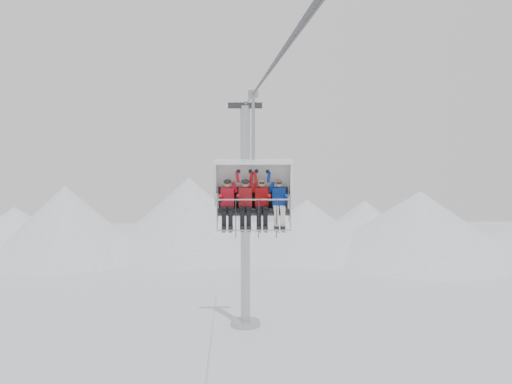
{
  "coord_description": "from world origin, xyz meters",
  "views": [
    {
      "loc": [
        -0.46,
        -15.81,
        12.65
      ],
      "look_at": [
        0.0,
        0.0,
        10.79
      ],
      "focal_mm": 45.0,
      "sensor_mm": 36.0,
      "label": 1
    }
  ],
  "objects_px": {
    "skier_center_right": "(262,202)",
    "skier_center_left": "(245,202)",
    "lift_tower_right": "(245,232)",
    "skier_far_left": "(227,202)",
    "chairlift_carrier": "(253,185)",
    "skier_far_right": "(279,202)"
  },
  "relations": [
    {
      "from": "skier_center_right",
      "to": "skier_far_right",
      "type": "distance_m",
      "value": 0.5
    },
    {
      "from": "skier_far_left",
      "to": "lift_tower_right",
      "type": "bearing_deg",
      "value": 87.77
    },
    {
      "from": "lift_tower_right",
      "to": "skier_far_left",
      "type": "height_order",
      "value": "lift_tower_right"
    },
    {
      "from": "skier_center_right",
      "to": "skier_center_left",
      "type": "bearing_deg",
      "value": 180.0
    },
    {
      "from": "skier_center_left",
      "to": "skier_center_right",
      "type": "bearing_deg",
      "value": 0.0
    },
    {
      "from": "chairlift_carrier",
      "to": "skier_center_right",
      "type": "distance_m",
      "value": 0.6
    },
    {
      "from": "chairlift_carrier",
      "to": "skier_far_left",
      "type": "relative_size",
      "value": 2.36
    },
    {
      "from": "lift_tower_right",
      "to": "skier_center_left",
      "type": "bearing_deg",
      "value": -90.69
    },
    {
      "from": "lift_tower_right",
      "to": "skier_far_left",
      "type": "relative_size",
      "value": 7.99
    },
    {
      "from": "skier_center_left",
      "to": "skier_far_right",
      "type": "bearing_deg",
      "value": -0.07
    },
    {
      "from": "lift_tower_right",
      "to": "chairlift_carrier",
      "type": "xyz_separation_m",
      "value": [
        0.0,
        -19.09,
        4.88
      ]
    },
    {
      "from": "skier_far_left",
      "to": "skier_center_left",
      "type": "xyz_separation_m",
      "value": [
        0.52,
        0.0,
        0.0
      ]
    },
    {
      "from": "skier_far_left",
      "to": "skier_center_left",
      "type": "height_order",
      "value": "same"
    },
    {
      "from": "skier_far_right",
      "to": "skier_center_left",
      "type": "bearing_deg",
      "value": 179.93
    },
    {
      "from": "skier_far_left",
      "to": "skier_center_right",
      "type": "bearing_deg",
      "value": 0.0
    },
    {
      "from": "lift_tower_right",
      "to": "skier_far_left",
      "type": "xyz_separation_m",
      "value": [
        -0.76,
        -19.4,
        4.41
      ]
    },
    {
      "from": "chairlift_carrier",
      "to": "skier_center_right",
      "type": "height_order",
      "value": "chairlift_carrier"
    },
    {
      "from": "chairlift_carrier",
      "to": "skier_far_left",
      "type": "xyz_separation_m",
      "value": [
        -0.76,
        -0.3,
        -0.46
      ]
    },
    {
      "from": "chairlift_carrier",
      "to": "skier_far_right",
      "type": "xyz_separation_m",
      "value": [
        0.74,
        -0.31,
        -0.47
      ]
    },
    {
      "from": "skier_center_left",
      "to": "skier_center_right",
      "type": "distance_m",
      "value": 0.48
    },
    {
      "from": "lift_tower_right",
      "to": "chairlift_carrier",
      "type": "bearing_deg",
      "value": -90.0
    },
    {
      "from": "chairlift_carrier",
      "to": "skier_center_right",
      "type": "xyz_separation_m",
      "value": [
        0.24,
        -0.3,
        -0.46
      ]
    }
  ]
}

